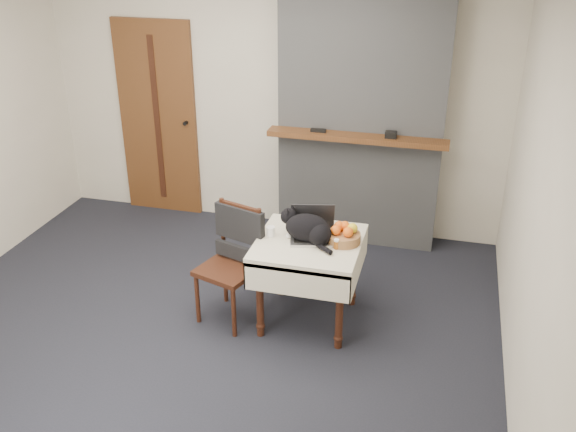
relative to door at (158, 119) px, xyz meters
name	(u,v)px	position (x,y,z in m)	size (l,w,h in m)	color
ground	(202,328)	(1.20, -1.97, -1.00)	(4.50, 4.50, 0.00)	black
room_shell	(212,89)	(1.20, -1.51, 0.76)	(4.52, 4.01, 2.61)	beige
door	(158,119)	(0.00, 0.00, 0.00)	(0.82, 0.10, 2.00)	brown
chimney	(362,109)	(2.10, -0.13, 0.30)	(1.62, 0.48, 2.60)	gray
side_table	(309,254)	(1.97, -1.65, -0.41)	(0.78, 0.78, 0.70)	#391B0F
laptop	(312,230)	(1.98, -1.58, -0.24)	(0.38, 0.35, 0.24)	#B7B7BC
cat	(309,228)	(1.96, -1.65, -0.19)	(0.46, 0.34, 0.25)	black
cream_jar	(271,231)	(1.67, -1.64, -0.26)	(0.07, 0.07, 0.08)	white
pill_bottle	(336,244)	(2.19, -1.72, -0.26)	(0.04, 0.04, 0.08)	#A35314
fruit_basket	(343,235)	(2.22, -1.60, -0.24)	(0.26, 0.26, 0.15)	#986A3D
desk_clutter	(340,240)	(2.19, -1.59, -0.30)	(0.16, 0.02, 0.01)	black
chair	(235,247)	(1.39, -1.70, -0.41)	(0.52, 0.52, 0.93)	#391B0F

